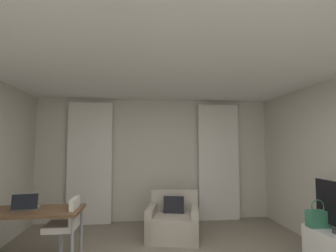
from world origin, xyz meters
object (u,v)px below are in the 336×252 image
(desk, at_px, (34,215))
(handbag_primary, at_px, (318,218))
(desk_chair, at_px, (64,234))
(armchair, at_px, (173,222))
(laptop, at_px, (26,206))

(desk, distance_m, handbag_primary, 3.86)
(desk, relative_size, desk_chair, 1.43)
(desk, height_order, handbag_primary, handbag_primary)
(armchair, height_order, laptop, laptop)
(desk_chair, xyz_separation_m, laptop, (-0.52, 0.02, 0.39))
(desk, height_order, desk_chair, desk_chair)
(armchair, bearing_deg, desk, -157.41)
(armchair, xyz_separation_m, handbag_primary, (1.82, -1.26, 0.36))
(laptop, bearing_deg, armchair, 20.70)
(desk, distance_m, desk_chair, 0.49)
(armchair, relative_size, desk, 0.81)
(armchair, xyz_separation_m, desk_chair, (-1.62, -0.83, 0.13))
(handbag_primary, bearing_deg, laptop, 173.49)
(desk_chair, bearing_deg, armchair, 27.16)
(desk, xyz_separation_m, laptop, (-0.12, 0.03, 0.11))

